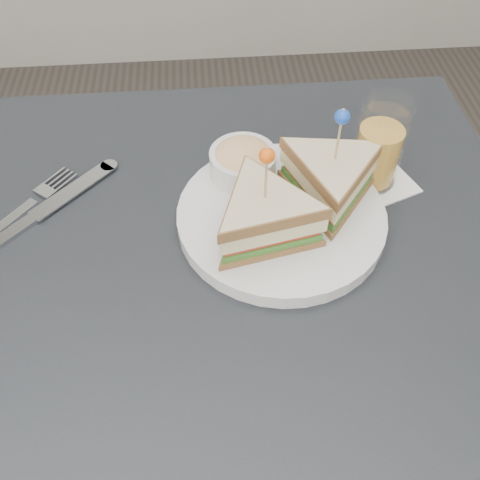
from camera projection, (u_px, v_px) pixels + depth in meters
name	position (u px, v px, depth m)	size (l,w,h in m)	color
ground_plane	(236.00, 468.00, 1.23)	(3.50, 3.50, 0.00)	#3F3833
table	(233.00, 307.00, 0.72)	(0.80, 0.80, 0.75)	black
plate_meal	(289.00, 198.00, 0.68)	(0.35, 0.35, 0.16)	silver
cutlery_fork	(23.00, 209.00, 0.73)	(0.14, 0.17, 0.01)	silver
cutlery_knife	(40.00, 213.00, 0.72)	(0.19, 0.19, 0.01)	silver
drink_set	(378.00, 148.00, 0.72)	(0.14, 0.14, 0.13)	white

